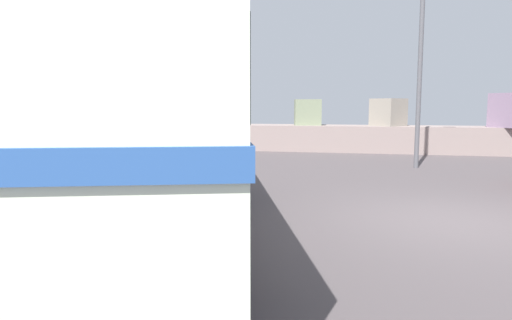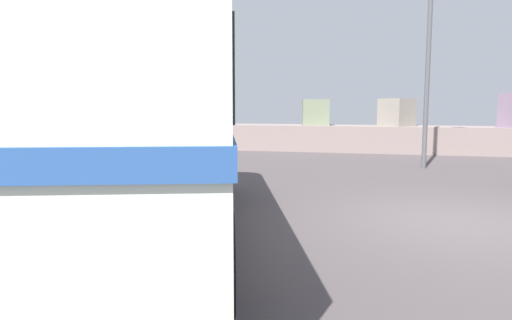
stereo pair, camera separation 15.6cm
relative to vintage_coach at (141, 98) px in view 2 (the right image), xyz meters
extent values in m
cube|color=#4F4648|center=(4.56, 1.99, -2.04)|extent=(32.00, 26.00, 0.02)
cube|color=gray|center=(4.56, 13.79, -1.50)|extent=(31.36, 1.80, 1.10)
sphere|color=tan|center=(-7.27, 14.22, -0.50)|extent=(0.90, 0.90, 0.90)
cube|color=gray|center=(-4.25, 13.36, -0.31)|extent=(1.52, 1.52, 1.28)
cube|color=gray|center=(0.88, 13.70, -0.40)|extent=(1.24, 1.05, 1.09)
cube|color=gray|center=(4.19, 13.71, -0.39)|extent=(1.55, 1.55, 1.12)
cylinder|color=black|center=(-1.85, 2.13, -1.55)|extent=(0.56, 1.00, 0.96)
cylinder|color=black|center=(0.24, 2.81, -1.55)|extent=(0.56, 1.00, 0.96)
cylinder|color=black|center=(1.86, -2.14, -1.55)|extent=(0.56, 1.00, 0.96)
cube|color=silver|center=(0.00, 0.00, -0.48)|extent=(4.88, 8.73, 2.10)
cylinder|color=silver|center=(0.00, 0.00, 0.57)|extent=(4.59, 8.35, 2.20)
cube|color=#2B5498|center=(0.00, 0.00, -0.42)|extent=(4.96, 8.83, 0.20)
cube|color=black|center=(0.00, 0.00, 0.10)|extent=(4.81, 8.42, 0.64)
cube|color=silver|center=(-1.32, 4.06, -1.35)|extent=(2.22, 0.86, 0.28)
cylinder|color=black|center=(-4.82, 4.02, -1.55)|extent=(0.59, 1.00, 0.96)
cube|color=silver|center=(-6.43, 5.22, -1.35)|extent=(2.20, 0.92, 0.28)
cylinder|color=#5B5B60|center=(4.78, 8.84, 1.66)|extent=(0.14, 0.14, 7.42)
camera|label=1|loc=(3.02, -6.06, -0.10)|focal=32.48mm
camera|label=2|loc=(3.17, -6.03, -0.10)|focal=32.48mm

